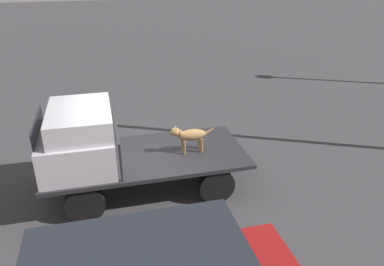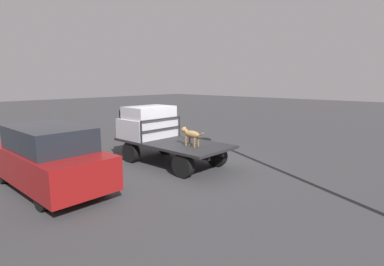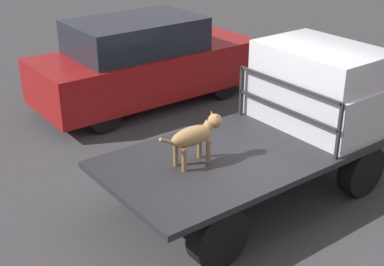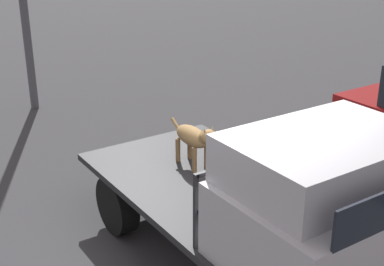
{
  "view_description": "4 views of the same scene",
  "coord_description": "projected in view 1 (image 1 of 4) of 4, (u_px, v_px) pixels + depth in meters",
  "views": [
    {
      "loc": [
        0.75,
        6.85,
        4.51
      ],
      "look_at": [
        -0.96,
        0.08,
        1.22
      ],
      "focal_mm": 35.0,
      "sensor_mm": 36.0,
      "label": 1
    },
    {
      "loc": [
        -7.23,
        6.99,
        2.85
      ],
      "look_at": [
        -0.96,
        0.08,
        1.22
      ],
      "focal_mm": 28.0,
      "sensor_mm": 36.0,
      "label": 2
    },
    {
      "loc": [
        -4.46,
        -4.56,
        3.9
      ],
      "look_at": [
        -0.96,
        0.08,
        1.22
      ],
      "focal_mm": 50.0,
      "sensor_mm": 36.0,
      "label": 3
    },
    {
      "loc": [
        4.03,
        -3.25,
        3.6
      ],
      "look_at": [
        -0.96,
        0.08,
        1.22
      ],
      "focal_mm": 50.0,
      "sensor_mm": 36.0,
      "label": 4
    }
  ],
  "objects": [
    {
      "name": "truck_cab",
      "position": [
        79.0,
        138.0,
        7.24
      ],
      "size": [
        1.37,
        1.83,
        1.14
      ],
      "color": "#B7B7BC",
      "rests_on": "flatbed_truck"
    },
    {
      "name": "flatbed_truck",
      "position": [
        147.0,
        163.0,
        7.84
      ],
      "size": [
        4.11,
        1.95,
        0.79
      ],
      "color": "black",
      "rests_on": "ground"
    },
    {
      "name": "truck_headboard",
      "position": [
        117.0,
        136.0,
        7.42
      ],
      "size": [
        0.04,
        1.83,
        0.75
      ],
      "color": "#232326",
      "rests_on": "flatbed_truck"
    },
    {
      "name": "ground_plane",
      "position": [
        148.0,
        187.0,
        8.09
      ],
      "size": [
        80.0,
        80.0,
        0.0
      ],
      "primitive_type": "plane",
      "color": "#38383A"
    },
    {
      "name": "dog",
      "position": [
        189.0,
        135.0,
        7.72
      ],
      "size": [
        0.95,
        0.24,
        0.62
      ],
      "rotation": [
        0.0,
        0.0,
        0.23
      ],
      "color": "brown",
      "rests_on": "flatbed_truck"
    }
  ]
}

